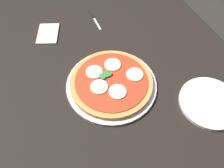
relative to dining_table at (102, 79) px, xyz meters
The scene contains 7 objects.
ground_plane 0.66m from the dining_table, ahead, with size 6.00×6.00×0.00m, color #2D2B28.
dining_table is the anchor object (origin of this frame).
serving_tray 0.15m from the dining_table, ahead, with size 0.34×0.34×0.01m, color silver.
pizza 0.16m from the dining_table, ahead, with size 0.31×0.31×0.03m.
plate_white 0.45m from the dining_table, 42.40° to the left, with size 0.22×0.22×0.01m, color white.
napkin 0.32m from the dining_table, 150.24° to the right, with size 0.13×0.09×0.01m, color white.
knife 0.32m from the dining_table, 165.05° to the left, with size 0.15×0.01×0.01m.
Camera 1 is at (0.58, -0.20, 1.49)m, focal length 37.50 mm.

